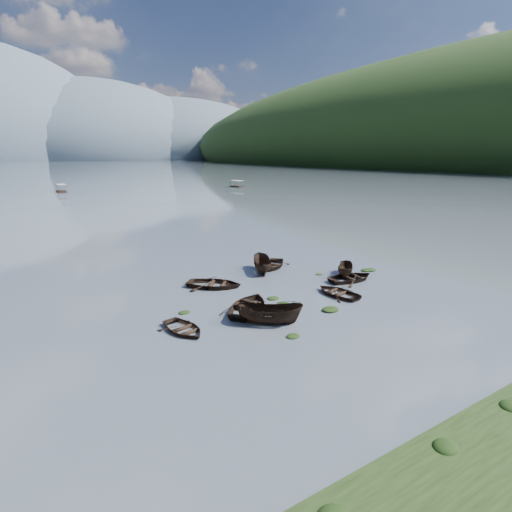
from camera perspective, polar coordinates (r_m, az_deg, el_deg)
ground_plane at (r=29.91m, az=12.36°, el=-8.61°), size 2400.00×2400.00×0.00m
right_hill_far at (r=536.14m, az=32.29°, el=11.04°), size 520.00×1200.00×190.00m
haze_mtn_c at (r=933.29m, az=-22.56°, el=12.67°), size 520.00×520.00×260.00m
haze_mtn_d at (r=980.23m, az=-11.89°, el=13.47°), size 520.00×520.00×220.00m
rowboat_0 at (r=27.57m, az=-10.31°, el=-10.56°), size 3.37×4.24×0.79m
rowboat_1 at (r=30.63m, az=-1.02°, el=-7.70°), size 6.23×6.06×1.05m
rowboat_2 at (r=28.31m, az=1.93°, el=-9.62°), size 4.71×4.30×1.80m
rowboat_3 at (r=34.42m, az=11.61°, el=-5.46°), size 3.39×4.42×0.85m
rowboat_4 at (r=38.46m, az=13.46°, el=-3.43°), size 4.90×3.65×0.97m
rowboat_5 at (r=39.86m, az=12.63°, el=-2.75°), size 3.73×3.52×1.44m
rowboat_6 at (r=35.81m, az=-6.00°, el=-4.44°), size 6.01×5.92×1.02m
rowboat_7 at (r=41.82m, az=2.32°, el=-1.59°), size 5.59×5.51×0.95m
rowboat_8 at (r=40.20m, az=0.85°, el=-2.25°), size 3.45×4.77×1.73m
weed_clump_0 at (r=26.52m, az=5.32°, el=-11.42°), size 0.95×0.78×0.21m
weed_clump_1 at (r=31.78m, az=3.89°, el=-6.89°), size 0.99×0.79×0.22m
weed_clump_2 at (r=31.02m, az=10.58°, el=-7.66°), size 1.38×1.10×0.30m
weed_clump_3 at (r=39.71m, az=9.01°, el=-2.64°), size 0.77×0.65×0.17m
weed_clump_4 at (r=42.19m, az=16.01°, el=-2.01°), size 1.27×1.01×0.26m
weed_clump_5 at (r=30.52m, az=-10.24°, el=-8.02°), size 0.91×0.73×0.19m
weed_clump_6 at (r=32.86m, az=2.46°, el=-6.14°), size 1.02×0.85×0.21m
weed_clump_7 at (r=41.99m, az=15.48°, el=-2.05°), size 1.19×0.95×0.26m
pontoon_centre at (r=138.74m, az=-26.02°, el=8.23°), size 2.47×5.89×2.25m
pontoon_right at (r=144.03m, az=-2.77°, el=9.83°), size 3.27×6.01×2.19m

